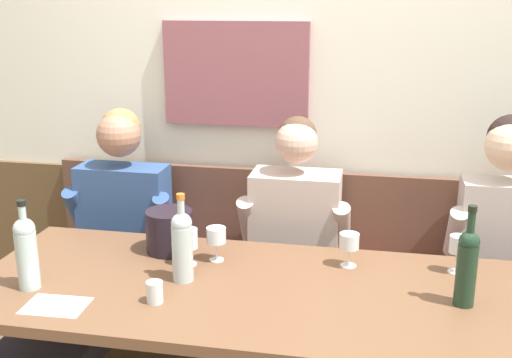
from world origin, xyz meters
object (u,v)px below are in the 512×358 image
at_px(person_center_left_seat, 283,285).
at_px(wine_glass_mid_right, 188,239).
at_px(wine_bottle_amber_mid, 182,244).
at_px(ice_bucket, 169,231).
at_px(wine_glass_left_end, 216,237).
at_px(wall_bench, 295,311).
at_px(water_tumbler_right, 155,292).
at_px(person_center_right_seat, 92,270).
at_px(wine_glass_center_front, 458,247).
at_px(wine_bottle_clear_water, 26,251).
at_px(wine_glass_mid_left, 349,243).
at_px(dining_table, 271,308).
at_px(wine_bottle_green_tall, 467,264).

xyz_separation_m(person_center_left_seat, wine_glass_mid_right, (-0.35, -0.18, 0.25)).
bearing_deg(wine_bottle_amber_mid, ice_bucket, 118.21).
relative_size(ice_bucket, wine_glass_left_end, 1.39).
height_order(wall_bench, water_tumbler_right, wall_bench).
distance_m(person_center_right_seat, wine_glass_center_front, 1.54).
distance_m(ice_bucket, wine_glass_mid_right, 0.17).
relative_size(wall_bench, wine_glass_mid_right, 16.96).
distance_m(wine_bottle_clear_water, wine_bottle_amber_mid, 0.55).
distance_m(wall_bench, wine_glass_mid_left, 0.77).
distance_m(wine_bottle_amber_mid, wine_glass_center_front, 1.03).
height_order(dining_table, ice_bucket, ice_bucket).
xyz_separation_m(person_center_right_seat, wine_glass_mid_right, (0.50, -0.17, 0.25)).
relative_size(person_center_right_seat, wine_glass_mid_right, 8.77).
bearing_deg(person_center_right_seat, dining_table, -19.89).
bearing_deg(water_tumbler_right, wine_glass_mid_right, 86.23).
bearing_deg(wine_glass_left_end, wine_glass_center_front, 4.04).
xyz_separation_m(person_center_right_seat, person_center_left_seat, (0.84, 0.02, -0.00)).
relative_size(ice_bucket, water_tumbler_right, 2.52).
distance_m(person_center_right_seat, wine_bottle_green_tall, 1.57).
bearing_deg(wine_glass_center_front, wine_glass_mid_left, -177.15).
height_order(person_center_left_seat, wine_bottle_amber_mid, person_center_left_seat).
distance_m(ice_bucket, wine_bottle_amber_mid, 0.30).
height_order(person_center_left_seat, wine_glass_center_front, person_center_left_seat).
xyz_separation_m(wine_bottle_clear_water, wine_glass_left_end, (0.60, 0.37, -0.04)).
bearing_deg(wall_bench, water_tumbler_right, -112.76).
xyz_separation_m(wine_bottle_amber_mid, wine_glass_mid_left, (0.59, 0.24, -0.05)).
distance_m(wine_bottle_green_tall, wine_glass_mid_right, 1.02).
relative_size(dining_table, wine_bottle_amber_mid, 6.60).
relative_size(wine_glass_left_end, wine_glass_center_front, 0.93).
bearing_deg(wine_bottle_clear_water, person_center_left_seat, 30.01).
relative_size(wine_bottle_clear_water, wine_bottle_amber_mid, 0.99).
relative_size(dining_table, wine_glass_mid_right, 14.93).
relative_size(person_center_left_seat, wine_glass_mid_left, 9.65).
xyz_separation_m(ice_bucket, wine_bottle_green_tall, (1.13, -0.26, 0.06)).
distance_m(ice_bucket, wine_bottle_green_tall, 1.16).
xyz_separation_m(dining_table, wine_glass_mid_right, (-0.35, 0.14, 0.18)).
bearing_deg(dining_table, wine_glass_mid_left, 43.55).
height_order(wine_bottle_amber_mid, wine_glass_mid_left, wine_bottle_amber_mid).
xyz_separation_m(wine_glass_left_end, water_tumbler_right, (-0.12, -0.39, -0.06)).
distance_m(wine_bottle_clear_water, wine_glass_left_end, 0.70).
bearing_deg(wall_bench, dining_table, -90.00).
distance_m(wine_glass_center_front, wine_glass_mid_right, 1.03).
bearing_deg(dining_table, person_center_left_seat, 91.09).
height_order(wine_glass_center_front, wine_glass_mid_right, same).
height_order(person_center_left_seat, ice_bucket, person_center_left_seat).
relative_size(wine_glass_left_end, wine_glass_mid_right, 0.93).
distance_m(wine_bottle_clear_water, water_tumbler_right, 0.49).
bearing_deg(person_center_left_seat, wine_glass_left_end, -154.00).
xyz_separation_m(person_center_right_seat, wine_bottle_amber_mid, (0.52, -0.30, 0.29)).
xyz_separation_m(wall_bench, ice_bucket, (-0.47, -0.44, 0.55)).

